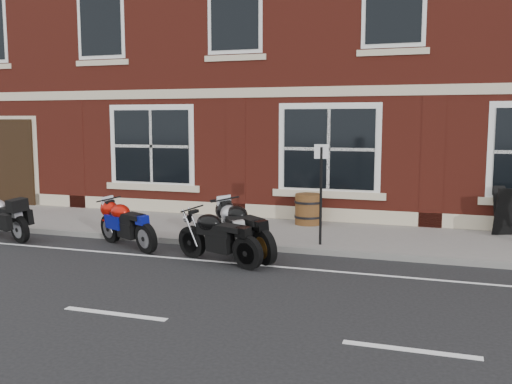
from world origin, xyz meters
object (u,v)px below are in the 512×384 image
moto_touring_silver (4,215)px  barrel_planter (308,209)px  parking_sign (321,187)px  moto_sport_black (245,227)px  a_board_sign (509,210)px  moto_sport_silver (235,227)px  moto_naked_black (218,235)px  moto_sport_red (128,223)px

moto_touring_silver → barrel_planter: size_ratio=2.50×
barrel_planter → parking_sign: (0.78, -2.19, 0.82)m
moto_sport_black → a_board_sign: 6.15m
moto_touring_silver → moto_sport_silver: moto_touring_silver is taller
moto_naked_black → barrel_planter: bearing=8.9°
moto_sport_silver → barrel_planter: size_ratio=2.56×
moto_sport_red → moto_naked_black: bearing=-77.4°
moto_sport_black → moto_sport_silver: size_ratio=0.91×
moto_sport_black → barrel_planter: 3.22m
moto_sport_black → moto_naked_black: (-0.29, -0.68, -0.04)m
moto_sport_red → barrel_planter: bearing=-16.8°
moto_touring_silver → barrel_planter: moto_touring_silver is taller
moto_sport_red → barrel_planter: moto_sport_red is taller
moto_touring_silver → a_board_sign: 11.48m
moto_sport_black → barrel_planter: size_ratio=2.33×
moto_sport_red → moto_sport_black: moto_sport_black is taller
moto_sport_red → a_board_sign: (7.75, 3.43, 0.13)m
moto_touring_silver → a_board_sign: bearing=-51.2°
moto_touring_silver → barrel_planter: (6.35, 3.30, -0.03)m
moto_sport_red → moto_naked_black: moto_naked_black is taller
moto_sport_red → moto_sport_black: (2.62, 0.04, 0.05)m
moto_sport_black → moto_sport_silver: moto_sport_black is taller
parking_sign → moto_naked_black: bearing=-141.6°
moto_sport_red → barrel_planter: (3.17, 3.22, -0.03)m
moto_sport_silver → parking_sign: 1.95m
moto_sport_silver → a_board_sign: a_board_sign is taller
moto_naked_black → a_board_sign: (5.42, 4.06, 0.13)m
moto_touring_silver → moto_sport_red: moto_touring_silver is taller
moto_sport_silver → a_board_sign: 6.30m
moto_touring_silver → moto_sport_silver: (5.58, 0.20, 0.03)m
moto_sport_silver → parking_sign: size_ratio=0.93×
moto_touring_silver → moto_sport_silver: 5.58m
moto_touring_silver → a_board_sign: (10.93, 3.50, 0.13)m
moto_sport_silver → moto_naked_black: (-0.06, -0.75, -0.03)m
moto_naked_black → parking_sign: parking_sign is taller
parking_sign → a_board_sign: bearing=24.8°
moto_touring_silver → barrel_planter: 7.15m
a_board_sign → barrel_planter: bearing=160.9°
moto_touring_silver → parking_sign: bearing=-60.2°
a_board_sign → barrel_planter: a_board_sign is taller
moto_sport_silver → moto_touring_silver: bearing=150.8°
moto_sport_silver → parking_sign: parking_sign is taller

